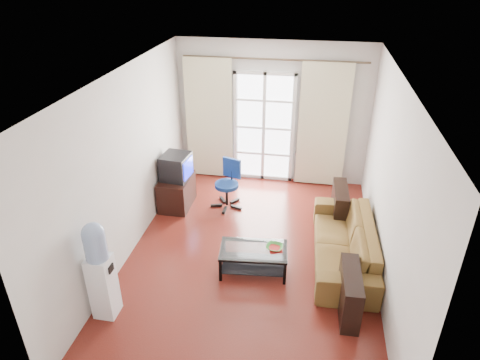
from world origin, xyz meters
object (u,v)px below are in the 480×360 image
(crt_tv, at_px, (175,166))
(task_chair, at_px, (228,193))
(water_cooler, at_px, (100,269))
(coffee_table, at_px, (253,257))
(tv_stand, at_px, (177,192))
(sofa, at_px, (344,242))

(crt_tv, relative_size, task_chair, 0.61)
(water_cooler, bearing_deg, coffee_table, 33.86)
(task_chair, xyz_separation_m, water_cooler, (-0.97, -2.82, 0.45))
(coffee_table, xyz_separation_m, task_chair, (-0.72, 1.70, 0.01))
(tv_stand, relative_size, task_chair, 0.87)
(crt_tv, relative_size, water_cooler, 0.39)
(sofa, height_order, coffee_table, sofa)
(task_chair, relative_size, water_cooler, 0.64)
(crt_tv, bearing_deg, water_cooler, -85.57)
(tv_stand, xyz_separation_m, crt_tv, (0.00, 0.01, 0.50))
(coffee_table, bearing_deg, sofa, 21.66)
(sofa, height_order, tv_stand, sofa)
(tv_stand, bearing_deg, water_cooler, -91.51)
(sofa, bearing_deg, tv_stand, -111.81)
(sofa, height_order, task_chair, task_chair)
(crt_tv, height_order, water_cooler, water_cooler)
(coffee_table, distance_m, tv_stand, 2.23)
(coffee_table, height_order, water_cooler, water_cooler)
(task_chair, bearing_deg, crt_tv, -152.06)
(coffee_table, distance_m, crt_tv, 2.30)
(task_chair, bearing_deg, water_cooler, -90.18)
(tv_stand, xyz_separation_m, water_cooler, (-0.08, -2.66, 0.43))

